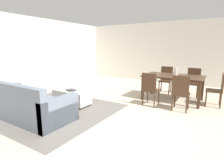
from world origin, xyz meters
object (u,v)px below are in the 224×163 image
object	(u,v)px
ottoman_table	(72,97)
vase_centerpiece	(176,72)
dining_chair_head_east	(218,88)
book_on_ottoman	(71,90)
couch	(26,105)
dining_chair_near_left	(150,87)
dining_chair_near_right	(181,91)
dining_table	(173,78)
dining_chair_far_left	(166,78)
dining_chair_far_right	(193,81)

from	to	relation	value
ottoman_table	vase_centerpiece	size ratio (longest dim) A/B	4.79
ottoman_table	vase_centerpiece	distance (m)	3.11
ottoman_table	dining_chair_head_east	bearing A→B (deg)	29.75
book_on_ottoman	ottoman_table	bearing A→B (deg)	120.61
dining_chair_head_east	vase_centerpiece	distance (m)	1.17
couch	vase_centerpiece	distance (m)	4.13
couch	dining_chair_near_left	size ratio (longest dim) A/B	2.44
ottoman_table	book_on_ottoman	bearing A→B (deg)	-59.39
dining_chair_near_left	dining_chair_head_east	size ratio (longest dim) A/B	1.00
couch	dining_chair_near_right	world-z (taller)	dining_chair_near_right
dining_table	vase_centerpiece	bearing A→B (deg)	4.89
couch	book_on_ottoman	distance (m)	1.21
dining_table	book_on_ottoman	xyz separation A→B (m)	(-2.24, -1.99, -0.24)
dining_chair_near_left	dining_chair_far_left	bearing A→B (deg)	91.47
dining_chair_near_right	book_on_ottoman	distance (m)	2.87
ottoman_table	book_on_ottoman	xyz separation A→B (m)	(0.02, -0.04, 0.20)
couch	dining_chair_far_left	distance (m)	4.52
dining_chair_head_east	book_on_ottoman	size ratio (longest dim) A/B	3.54
couch	book_on_ottoman	world-z (taller)	couch
ottoman_table	dining_chair_near_right	bearing A→B (deg)	21.56
dining_chair_near_left	dining_chair_head_east	world-z (taller)	same
dining_chair_near_left	vase_centerpiece	bearing A→B (deg)	63.20
book_on_ottoman	vase_centerpiece	bearing A→B (deg)	40.79
ottoman_table	dining_chair_far_right	bearing A→B (deg)	45.56
book_on_ottoman	dining_chair_far_left	bearing A→B (deg)	57.33
dining_chair_near_left	vase_centerpiece	xyz separation A→B (m)	(0.45, 0.90, 0.35)
dining_chair_near_left	book_on_ottoman	size ratio (longest dim) A/B	3.54
vase_centerpiece	book_on_ottoman	bearing A→B (deg)	-139.21
couch	dining_chair_far_left	xyz separation A→B (m)	(2.10, 4.00, 0.24)
dining_chair_head_east	book_on_ottoman	xyz separation A→B (m)	(-3.42, -2.01, -0.09)
dining_chair_head_east	dining_table	bearing A→B (deg)	-178.89
dining_chair_far_right	couch	bearing A→B (deg)	-126.80
couch	book_on_ottoman	bearing A→B (deg)	76.36
dining_chair_near_left	dining_chair_near_right	bearing A→B (deg)	0.18
dining_chair_near_left	dining_chair_far_left	world-z (taller)	same
ottoman_table	book_on_ottoman	size ratio (longest dim) A/B	4.06
dining_table	dining_chair_far_left	distance (m)	0.95
ottoman_table	vase_centerpiece	world-z (taller)	vase_centerpiece
dining_chair_far_left	dining_chair_near_left	bearing A→B (deg)	-88.53
couch	dining_chair_far_right	bearing A→B (deg)	53.20
couch	vase_centerpiece	world-z (taller)	vase_centerpiece
dining_table	ottoman_table	bearing A→B (deg)	-139.33
couch	dining_chair_head_east	xyz separation A→B (m)	(3.71, 3.18, 0.24)
couch	dining_chair_far_right	distance (m)	4.99
ottoman_table	dining_chair_far_left	distance (m)	3.35
dining_chair_far_right	book_on_ottoman	distance (m)	3.90
vase_centerpiece	dining_table	bearing A→B (deg)	-175.11
couch	ottoman_table	distance (m)	1.24
ottoman_table	dining_chair_far_right	world-z (taller)	dining_chair_far_right
dining_chair_near_right	dining_chair_head_east	size ratio (longest dim) A/B	1.00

